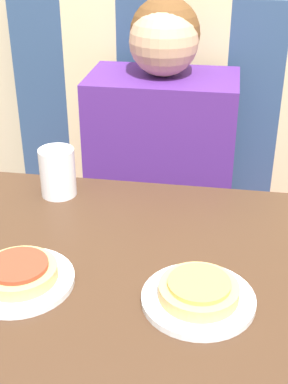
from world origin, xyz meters
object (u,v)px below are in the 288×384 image
(person, at_px, (162,137))
(pizza_right, at_px, (199,290))
(plate_left, at_px, (20,281))
(drinking_cup, at_px, (58,172))
(plate_right, at_px, (198,299))
(pizza_left, at_px, (19,271))

(person, relative_size, pizza_right, 5.29)
(pizza_right, bearing_deg, plate_left, 180.00)
(plate_left, bearing_deg, pizza_right, 0.00)
(plate_left, distance_m, pizza_right, 0.31)
(pizza_right, distance_m, drinking_cup, 0.48)
(plate_right, distance_m, pizza_right, 0.02)
(plate_right, height_order, drinking_cup, drinking_cup)
(plate_left, distance_m, drinking_cup, 0.33)
(pizza_left, height_order, drinking_cup, drinking_cup)
(plate_left, bearing_deg, pizza_left, 0.00)
(drinking_cup, bearing_deg, person, 64.75)
(pizza_left, relative_size, pizza_right, 1.00)
(pizza_left, distance_m, pizza_right, 0.31)
(person, xyz_separation_m, plate_right, (0.16, -0.72, 0.01))
(plate_left, xyz_separation_m, plate_right, (0.31, 0.00, 0.00))
(plate_right, bearing_deg, pizza_left, 180.00)
(pizza_left, bearing_deg, pizza_right, 0.00)
(person, relative_size, plate_left, 3.72)
(plate_left, bearing_deg, person, 77.88)
(pizza_right, xyz_separation_m, drinking_cup, (-0.34, 0.33, 0.03))
(plate_left, bearing_deg, plate_right, 0.00)
(person, distance_m, drinking_cup, 0.44)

